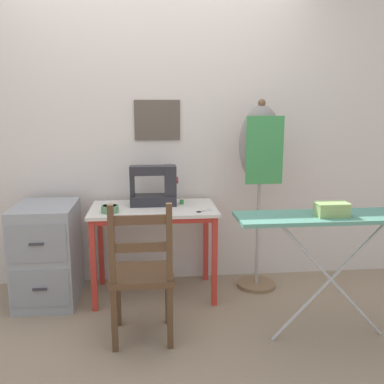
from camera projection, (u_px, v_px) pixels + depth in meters
name	position (u px, v px, depth m)	size (l,w,h in m)	color
ground_plane	(156.00, 310.00, 3.18)	(14.00, 14.00, 0.00)	gray
wall_back	(152.00, 132.00, 3.55)	(10.00, 0.07, 2.55)	silver
sewing_table	(154.00, 220.00, 3.32)	(0.97, 0.57, 0.72)	silver
sewing_machine	(156.00, 187.00, 3.36)	(0.38, 0.17, 0.34)	#28282D
fabric_bowl	(110.00, 209.00, 3.14)	(0.13, 0.13, 0.05)	#56895B
scissors	(202.00, 211.00, 3.18)	(0.13, 0.09, 0.01)	silver
thread_spool_near_machine	(182.00, 201.00, 3.42)	(0.04, 0.04, 0.04)	green
wooden_chair	(142.00, 275.00, 2.70)	(0.40, 0.38, 0.93)	#513823
filing_cabinet	(47.00, 253.00, 3.28)	(0.44, 0.58, 0.76)	#93999E
dress_form	(260.00, 154.00, 3.38)	(0.34, 0.32, 1.54)	#846647
ironing_board	(335.00, 222.00, 2.65)	(1.23, 0.33, 0.83)	#518E7A
storage_box	(332.00, 209.00, 2.60)	(0.20, 0.12, 0.09)	#8EB266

